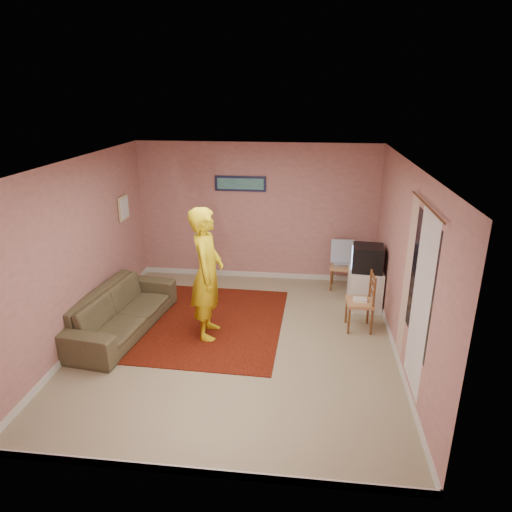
# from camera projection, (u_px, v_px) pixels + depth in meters

# --- Properties ---
(ground) EXTENTS (5.00, 5.00, 0.00)m
(ground) POSITION_uv_depth(u_px,v_px,m) (237.00, 342.00, 6.68)
(ground) COLOR gray
(ground) RESTS_ON ground
(wall_back) EXTENTS (4.50, 0.02, 2.60)m
(wall_back) POSITION_uv_depth(u_px,v_px,m) (257.00, 213.00, 8.57)
(wall_back) COLOR tan
(wall_back) RESTS_ON ground
(wall_front) EXTENTS (4.50, 0.02, 2.60)m
(wall_front) POSITION_uv_depth(u_px,v_px,m) (190.00, 359.00, 3.90)
(wall_front) COLOR tan
(wall_front) RESTS_ON ground
(wall_left) EXTENTS (0.02, 5.00, 2.60)m
(wall_left) POSITION_uv_depth(u_px,v_px,m) (80.00, 252.00, 6.48)
(wall_left) COLOR tan
(wall_left) RESTS_ON ground
(wall_right) EXTENTS (0.02, 5.00, 2.60)m
(wall_right) POSITION_uv_depth(u_px,v_px,m) (405.00, 265.00, 5.99)
(wall_right) COLOR tan
(wall_right) RESTS_ON ground
(ceiling) EXTENTS (4.50, 5.00, 0.02)m
(ceiling) POSITION_uv_depth(u_px,v_px,m) (234.00, 163.00, 5.79)
(ceiling) COLOR white
(ceiling) RESTS_ON wall_back
(baseboard_back) EXTENTS (4.50, 0.02, 0.10)m
(baseboard_back) POSITION_uv_depth(u_px,v_px,m) (257.00, 274.00, 8.98)
(baseboard_back) COLOR silver
(baseboard_back) RESTS_ON ground
(baseboard_front) EXTENTS (4.50, 0.02, 0.10)m
(baseboard_front) POSITION_uv_depth(u_px,v_px,m) (197.00, 472.00, 4.34)
(baseboard_front) COLOR silver
(baseboard_front) RESTS_ON ground
(baseboard_left) EXTENTS (0.02, 5.00, 0.10)m
(baseboard_left) POSITION_uv_depth(u_px,v_px,m) (91.00, 330.00, 6.90)
(baseboard_left) COLOR silver
(baseboard_left) RESTS_ON ground
(baseboard_right) EXTENTS (0.02, 5.00, 0.10)m
(baseboard_right) POSITION_uv_depth(u_px,v_px,m) (394.00, 348.00, 6.41)
(baseboard_right) COLOR silver
(baseboard_right) RESTS_ON ground
(window) EXTENTS (0.01, 1.10, 1.50)m
(window) POSITION_uv_depth(u_px,v_px,m) (421.00, 282.00, 5.10)
(window) COLOR black
(window) RESTS_ON wall_right
(curtain_sheer) EXTENTS (0.01, 0.75, 2.10)m
(curtain_sheer) POSITION_uv_depth(u_px,v_px,m) (421.00, 304.00, 5.03)
(curtain_sheer) COLOR silver
(curtain_sheer) RESTS_ON wall_right
(curtain_floral) EXTENTS (0.01, 0.35, 2.10)m
(curtain_floral) POSITION_uv_depth(u_px,v_px,m) (407.00, 279.00, 5.68)
(curtain_floral) COLOR beige
(curtain_floral) RESTS_ON wall_right
(curtain_rod) EXTENTS (0.02, 1.40, 0.02)m
(curtain_rod) POSITION_uv_depth(u_px,v_px,m) (427.00, 206.00, 4.80)
(curtain_rod) COLOR brown
(curtain_rod) RESTS_ON wall_right
(picture_back) EXTENTS (0.95, 0.04, 0.28)m
(picture_back) POSITION_uv_depth(u_px,v_px,m) (240.00, 184.00, 8.38)
(picture_back) COLOR #141638
(picture_back) RESTS_ON wall_back
(picture_left) EXTENTS (0.04, 0.38, 0.42)m
(picture_left) POSITION_uv_depth(u_px,v_px,m) (124.00, 208.00, 7.88)
(picture_left) COLOR #C9BD8A
(picture_left) RESTS_ON wall_left
(area_rug) EXTENTS (2.19, 2.70, 0.01)m
(area_rug) POSITION_uv_depth(u_px,v_px,m) (214.00, 323.00, 7.20)
(area_rug) COLOR black
(area_rug) RESTS_ON ground
(tv_cabinet) EXTENTS (0.54, 0.49, 0.68)m
(tv_cabinet) POSITION_uv_depth(u_px,v_px,m) (365.00, 289.00, 7.60)
(tv_cabinet) COLOR silver
(tv_cabinet) RESTS_ON ground
(crt_tv) EXTENTS (0.53, 0.48, 0.42)m
(crt_tv) POSITION_uv_depth(u_px,v_px,m) (367.00, 258.00, 7.42)
(crt_tv) COLOR black
(crt_tv) RESTS_ON tv_cabinet
(chair_a) EXTENTS (0.44, 0.42, 0.47)m
(chair_a) POSITION_uv_depth(u_px,v_px,m) (342.00, 261.00, 8.30)
(chair_a) COLOR tan
(chair_a) RESTS_ON ground
(dvd_player) EXTENTS (0.33, 0.26, 0.05)m
(dvd_player) POSITION_uv_depth(u_px,v_px,m) (342.00, 264.00, 8.32)
(dvd_player) COLOR #B9B9BE
(dvd_player) RESTS_ON chair_a
(blue_throw) EXTENTS (0.42, 0.05, 0.44)m
(blue_throw) POSITION_uv_depth(u_px,v_px,m) (343.00, 251.00, 8.31)
(blue_throw) COLOR #86AADB
(blue_throw) RESTS_ON chair_a
(chair_b) EXTENTS (0.41, 0.43, 0.50)m
(chair_b) POSITION_uv_depth(u_px,v_px,m) (360.00, 295.00, 6.86)
(chair_b) COLOR tan
(chair_b) RESTS_ON ground
(game_console) EXTENTS (0.20, 0.15, 0.04)m
(game_console) POSITION_uv_depth(u_px,v_px,m) (360.00, 300.00, 6.88)
(game_console) COLOR white
(game_console) RESTS_ON chair_b
(sofa) EXTENTS (1.13, 2.30, 0.65)m
(sofa) POSITION_uv_depth(u_px,v_px,m) (121.00, 311.00, 6.89)
(sofa) COLOR brown
(sofa) RESTS_ON ground
(person) EXTENTS (0.51, 0.74, 1.97)m
(person) POSITION_uv_depth(u_px,v_px,m) (207.00, 274.00, 6.55)
(person) COLOR gold
(person) RESTS_ON ground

